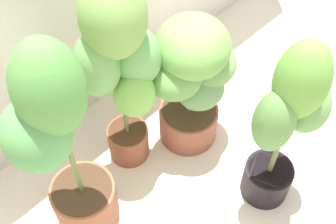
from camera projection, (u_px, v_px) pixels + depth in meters
The scene contains 4 objects.
potted_plant_back_right at pixel (192, 77), 1.88m from camera, with size 0.45×0.41×0.71m.
potted_plant_front_right at pixel (287, 124), 1.63m from camera, with size 0.36×0.24×0.90m.
potted_plant_back_left at pixel (60, 147), 1.52m from camera, with size 0.38×0.32×1.02m.
potted_plant_back_center at pixel (120, 63), 1.65m from camera, with size 0.36×0.30×1.00m.
Camera 1 is at (-0.63, -0.43, 1.82)m, focal length 48.31 mm.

